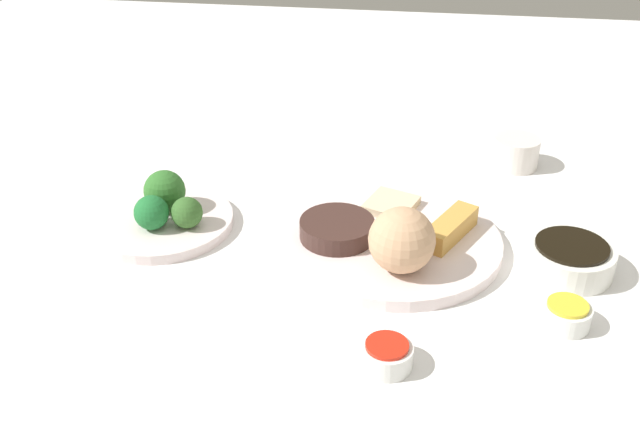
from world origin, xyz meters
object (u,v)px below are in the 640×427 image
Objects in this scene: main_plate at (393,242)px; broccoli_plate at (160,223)px; teacup at (516,152)px; soy_sauce_bowl at (569,259)px; sauce_ramekin_hot_mustard at (566,316)px; sauce_ramekin_sweet_and_sour at (387,356)px.

broccoli_plate is at bearing 89.30° from main_plate.
teacup reaches higher than broccoli_plate.
soy_sauce_bowl is 1.52× the size of teacup.
soy_sauce_bowl is at bearing -171.55° from teacup.
sauce_ramekin_hot_mustard is (-0.13, -0.20, 0.00)m from main_plate.
main_plate is 5.09× the size of sauce_ramekin_sweet_and_sour.
broccoli_plate is at bearing 54.19° from sauce_ramekin_sweet_and_sour.
sauce_ramekin_sweet_and_sour is 0.78× the size of teacup.
main_plate is at bearing -90.70° from broccoli_plate.
broccoli_plate is 3.55× the size of sauce_ramekin_sweet_and_sour.
main_plate is at bearing 1.65° from sauce_ramekin_sweet_and_sour.
sauce_ramekin_hot_mustard is 0.21m from sauce_ramekin_sweet_and_sour.
broccoli_plate is at bearing 117.71° from teacup.
teacup is at bearing 8.45° from soy_sauce_bowl.
sauce_ramekin_hot_mustard reaches higher than broccoli_plate.
main_plate is 1.43× the size of broccoli_plate.
broccoli_plate is 0.54m from teacup.
broccoli_plate is (0.00, 0.31, -0.00)m from main_plate.
soy_sauce_bowl reaches higher than sauce_ramekin_sweet_and_sour.
sauce_ramekin_hot_mustard is (-0.13, -0.51, 0.01)m from broccoli_plate.
sauce_ramekin_hot_mustard is 1.00× the size of sauce_ramekin_sweet_and_sour.
teacup is (0.48, -0.17, 0.01)m from sauce_ramekin_sweet_and_sour.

